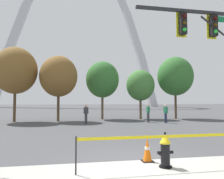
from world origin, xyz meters
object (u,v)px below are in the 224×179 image
at_px(pedestrian_walking_right, 166,113).
at_px(pedestrian_standing_center, 86,114).
at_px(traffic_cone_by_hydrant, 147,150).
at_px(traffic_signal_gantry, 220,49).
at_px(pedestrian_walking_left, 148,113).
at_px(fire_hydrant, 165,151).
at_px(monument_arch, 78,34).

bearing_deg(pedestrian_walking_right, pedestrian_standing_center, 177.74).
bearing_deg(pedestrian_standing_center, traffic_cone_by_hydrant, -84.30).
height_order(traffic_signal_gantry, pedestrian_walking_left, traffic_signal_gantry).
distance_m(fire_hydrant, traffic_cone_by_hydrant, 0.73).
bearing_deg(traffic_cone_by_hydrant, pedestrian_walking_left, 70.12).
xyz_separation_m(traffic_cone_by_hydrant, pedestrian_standing_center, (-1.15, 11.57, 0.46)).
bearing_deg(pedestrian_walking_left, monument_arch, 95.17).
bearing_deg(pedestrian_walking_right, fire_hydrant, -114.22).
height_order(fire_hydrant, traffic_signal_gantry, traffic_signal_gantry).
distance_m(monument_arch, pedestrian_walking_right, 58.23).
bearing_deg(traffic_signal_gantry, pedestrian_standing_center, 116.38).
distance_m(traffic_cone_by_hydrant, traffic_signal_gantry, 5.54).
bearing_deg(pedestrian_walking_right, traffic_cone_by_hydrant, -116.67).
distance_m(traffic_signal_gantry, monument_arch, 66.04).
relative_size(pedestrian_standing_center, pedestrian_walking_right, 1.00).
distance_m(fire_hydrant, pedestrian_walking_left, 13.31).
relative_size(traffic_cone_by_hydrant, traffic_signal_gantry, 0.12).
xyz_separation_m(pedestrian_walking_left, pedestrian_standing_center, (-5.50, -0.45, 0.00)).
height_order(pedestrian_standing_center, pedestrian_walking_right, same).
height_order(traffic_signal_gantry, pedestrian_standing_center, traffic_signal_gantry).
relative_size(traffic_cone_by_hydrant, pedestrian_walking_right, 0.46).
bearing_deg(fire_hydrant, monument_arch, 90.62).
xyz_separation_m(fire_hydrant, monument_arch, (-0.70, 65.21, 23.10)).
relative_size(traffic_signal_gantry, pedestrian_walking_left, 3.77).
relative_size(fire_hydrant, pedestrian_walking_left, 0.62).
height_order(traffic_cone_by_hydrant, traffic_signal_gantry, traffic_signal_gantry).
relative_size(fire_hydrant, pedestrian_standing_center, 0.62).
height_order(traffic_signal_gantry, monument_arch, monument_arch).
bearing_deg(traffic_cone_by_hydrant, fire_hydrant, -65.77).
relative_size(fire_hydrant, monument_arch, 0.02).
distance_m(traffic_cone_by_hydrant, pedestrian_standing_center, 11.63).
bearing_deg(pedestrian_walking_left, pedestrian_walking_right, -28.44).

